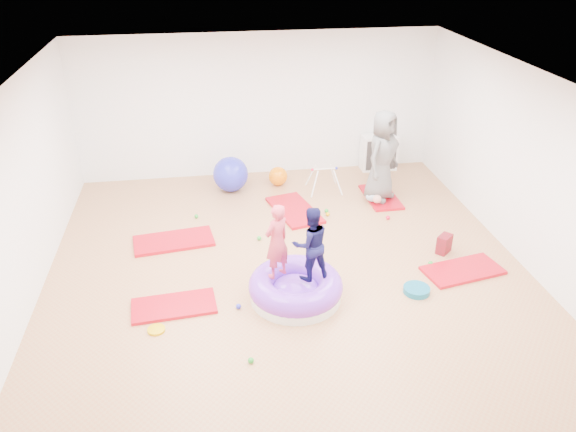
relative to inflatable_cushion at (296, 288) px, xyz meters
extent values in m
cube|color=#B6774D|center=(0.01, 0.40, -0.16)|extent=(7.00, 8.00, 0.01)
cube|color=silver|center=(0.01, 0.40, 2.64)|extent=(7.00, 8.00, 0.01)
cube|color=white|center=(0.01, 4.40, 1.24)|extent=(7.00, 0.01, 2.80)
cube|color=white|center=(-3.49, 0.40, 1.24)|extent=(0.01, 8.00, 2.80)
cube|color=white|center=(3.51, 0.40, 1.24)|extent=(0.01, 8.00, 2.80)
cube|color=red|center=(-1.65, 0.03, -0.13)|extent=(1.15, 0.65, 0.05)
cube|color=red|center=(-1.69, 1.78, -0.13)|extent=(1.33, 0.79, 0.05)
cube|color=red|center=(0.41, 2.55, -0.13)|extent=(0.92, 1.38, 0.05)
cube|color=red|center=(2.54, 0.25, -0.13)|extent=(1.24, 0.79, 0.05)
cube|color=red|center=(2.10, 2.83, -0.14)|extent=(0.57, 1.11, 0.05)
cylinder|color=white|center=(0.00, 0.00, -0.09)|extent=(1.25, 1.25, 0.14)
torus|color=#7E33D9|center=(0.00, 0.00, 0.04)|extent=(1.29, 1.29, 0.34)
ellipsoid|color=#7E33D9|center=(0.00, 0.00, -0.04)|extent=(0.68, 0.68, 0.31)
imported|color=#D43D52|center=(-0.24, 0.10, 0.75)|extent=(0.47, 0.43, 1.07)
imported|color=#100F3E|center=(0.19, -0.01, 0.74)|extent=(0.56, 0.47, 1.04)
imported|color=#606060|center=(2.03, 2.76, 0.72)|extent=(0.95, 0.94, 1.66)
ellipsoid|color=#A8BBCD|center=(1.90, 2.63, -0.02)|extent=(0.33, 0.21, 0.19)
sphere|color=#E79B86|center=(1.90, 2.48, 0.01)|extent=(0.15, 0.15, 0.15)
sphere|color=#DEAB00|center=(0.96, 2.28, -0.12)|extent=(0.07, 0.07, 0.07)
sphere|color=green|center=(-1.32, 2.56, -0.12)|extent=(0.07, 0.07, 0.07)
sphere|color=green|center=(-0.73, -1.19, -0.12)|extent=(0.07, 0.07, 0.07)
sphere|color=red|center=(1.96, 1.99, -0.12)|extent=(0.07, 0.07, 0.07)
sphere|color=#2C2FD1|center=(-0.80, -0.13, -0.12)|extent=(0.07, 0.07, 0.07)
sphere|color=green|center=(0.96, 2.41, -0.12)|extent=(0.07, 0.07, 0.07)
sphere|color=green|center=(-0.32, 1.64, -0.12)|extent=(0.07, 0.07, 0.07)
sphere|color=green|center=(2.14, 0.48, -0.12)|extent=(0.07, 0.07, 0.07)
sphere|color=#2C2FD1|center=(-0.64, 3.61, 0.18)|extent=(0.67, 0.67, 0.67)
sphere|color=orange|center=(0.28, 3.72, 0.03)|extent=(0.37, 0.37, 0.37)
cylinder|color=white|center=(0.88, 3.09, 0.10)|extent=(0.18, 0.18, 0.47)
cylinder|color=white|center=(0.88, 3.50, 0.10)|extent=(0.18, 0.18, 0.47)
cylinder|color=white|center=(1.33, 3.09, 0.10)|extent=(0.18, 0.18, 0.47)
cylinder|color=white|center=(1.33, 3.50, 0.10)|extent=(0.18, 0.18, 0.47)
cylinder|color=white|center=(1.11, 3.29, 0.30)|extent=(0.46, 0.03, 0.03)
sphere|color=red|center=(0.87, 3.29, 0.30)|extent=(0.06, 0.06, 0.06)
sphere|color=#2C2FD1|center=(1.34, 3.29, 0.30)|extent=(0.06, 0.06, 0.06)
cube|color=white|center=(2.45, 4.20, 0.20)|extent=(0.72, 0.35, 0.72)
cube|color=#343132|center=(2.45, 4.03, 0.20)|extent=(0.62, 0.02, 0.62)
cube|color=white|center=(2.45, 4.15, 0.20)|extent=(0.02, 0.25, 0.64)
cube|color=white|center=(2.45, 4.15, 0.20)|extent=(0.64, 0.25, 0.02)
cylinder|color=#106386|center=(1.68, -0.14, -0.12)|extent=(0.37, 0.37, 0.08)
cube|color=#B10116|center=(2.48, 0.82, -0.01)|extent=(0.29, 0.29, 0.29)
cylinder|color=#DEAB00|center=(-1.86, -0.42, -0.14)|extent=(0.22, 0.22, 0.03)
camera|label=1|loc=(-1.08, -6.20, 4.43)|focal=35.00mm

